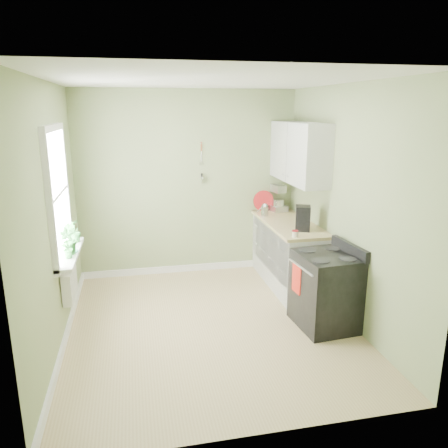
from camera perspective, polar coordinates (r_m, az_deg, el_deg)
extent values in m
cube|color=tan|center=(5.18, -1.76, -13.18)|extent=(3.20, 3.60, 0.02)
cube|color=white|center=(4.58, -2.05, 18.41)|extent=(3.20, 3.60, 0.02)
cube|color=#8C9A69|center=(6.46, -4.72, 5.21)|extent=(3.20, 0.02, 2.70)
cube|color=#8C9A69|center=(4.70, -21.58, 0.58)|extent=(0.02, 3.60, 2.70)
cube|color=#8C9A69|center=(5.22, 15.81, 2.39)|extent=(0.02, 3.60, 2.70)
cube|color=silver|center=(6.22, 8.44, -3.99)|extent=(0.60, 1.60, 0.87)
cube|color=tan|center=(6.08, 8.51, 0.07)|extent=(0.64, 1.60, 0.04)
cube|color=silver|center=(6.06, 9.75, 9.19)|extent=(0.35, 1.40, 0.80)
cube|color=white|center=(4.95, -21.03, 3.68)|extent=(0.02, 1.00, 1.30)
cube|color=white|center=(4.87, -21.55, 11.61)|extent=(0.06, 1.14, 0.07)
cube|color=white|center=(5.11, -20.10, -3.85)|extent=(0.06, 1.14, 0.07)
cube|color=white|center=(4.95, -20.80, 3.69)|extent=(0.04, 1.00, 0.04)
cube|color=white|center=(5.10, -19.45, -3.66)|extent=(0.18, 1.14, 0.04)
cube|color=white|center=(5.17, -19.54, -7.33)|extent=(0.12, 0.50, 0.35)
cylinder|color=tan|center=(6.39, -2.98, 9.93)|extent=(0.02, 0.02, 0.10)
cylinder|color=silver|center=(6.40, -2.96, 8.86)|extent=(0.01, 0.01, 0.16)
cylinder|color=silver|center=(6.44, -2.92, 5.85)|extent=(0.01, 0.14, 0.14)
cube|color=black|center=(5.13, 13.04, -8.62)|extent=(0.65, 0.74, 0.83)
cube|color=black|center=(4.98, 13.33, -4.10)|extent=(0.65, 0.74, 0.03)
cube|color=black|center=(5.08, 16.10, -3.10)|extent=(0.11, 0.70, 0.13)
cylinder|color=#B2B2B7|center=(4.90, 9.98, -5.57)|extent=(0.07, 0.57, 0.02)
cube|color=#A42012|center=(5.04, 9.51, -6.98)|extent=(0.04, 0.20, 0.35)
cube|color=#B2B2B7|center=(6.75, 6.90, 2.15)|extent=(0.28, 0.37, 0.09)
cube|color=#B2B2B7|center=(6.85, 6.55, 3.68)|extent=(0.15, 0.11, 0.24)
cube|color=#B2B2B7|center=(6.71, 6.91, 4.69)|extent=(0.21, 0.36, 0.11)
sphere|color=#B2B2B7|center=(6.82, 6.59, 5.14)|extent=(0.13, 0.13, 0.13)
cylinder|color=silver|center=(6.67, 7.10, 2.58)|extent=(0.19, 0.19, 0.16)
cylinder|color=silver|center=(6.38, 5.34, 1.72)|extent=(0.11, 0.11, 0.15)
cone|color=silver|center=(6.36, 5.36, 2.52)|extent=(0.11, 0.11, 0.04)
cylinder|color=silver|center=(6.35, 4.68, 1.90)|extent=(0.10, 0.05, 0.08)
cube|color=black|center=(5.66, 10.25, 0.75)|extent=(0.24, 0.25, 0.32)
cylinder|color=black|center=(5.67, 9.95, -0.20)|extent=(0.10, 0.10, 0.11)
cylinder|color=#AE1B1F|center=(6.66, 5.18, 3.03)|extent=(0.32, 0.06, 0.32)
cylinder|color=beige|center=(5.37, 9.25, -1.32)|extent=(0.07, 0.07, 0.07)
cylinder|color=#AE1B1F|center=(5.36, 9.26, -0.88)|extent=(0.08, 0.08, 0.01)
imported|color=#2A732F|center=(4.84, -19.84, -2.38)|extent=(0.21, 0.18, 0.33)
imported|color=#2A732F|center=(4.98, -19.62, -1.88)|extent=(0.23, 0.24, 0.33)
imported|color=#2A732F|center=(5.41, -19.01, -0.88)|extent=(0.19, 0.19, 0.27)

